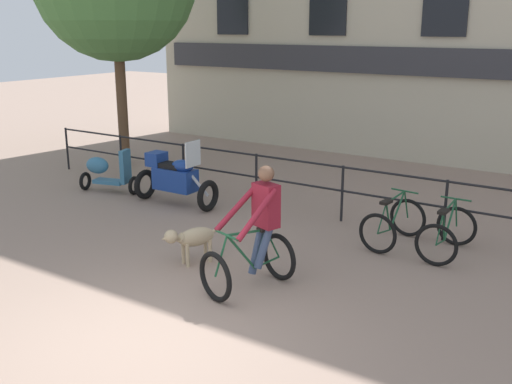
{
  "coord_description": "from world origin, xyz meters",
  "views": [
    {
      "loc": [
        4.44,
        -4.45,
        3.5
      ],
      "look_at": [
        -0.35,
        2.86,
        1.05
      ],
      "focal_mm": 42.0,
      "sensor_mm": 36.0,
      "label": 1
    }
  ],
  "objects_px": {
    "dog": "(192,238)",
    "parked_scooter": "(107,171)",
    "parked_bicycle_near_lamp": "(393,224)",
    "cyclist_with_bike": "(256,235)",
    "parked_bicycle_mid_left": "(447,234)",
    "parked_motorcycle": "(175,178)"
  },
  "relations": [
    {
      "from": "parked_bicycle_near_lamp",
      "to": "parked_bicycle_mid_left",
      "type": "height_order",
      "value": "same"
    },
    {
      "from": "parked_motorcycle",
      "to": "parked_scooter",
      "type": "relative_size",
      "value": 1.31
    },
    {
      "from": "cyclist_with_bike",
      "to": "parked_motorcycle",
      "type": "relative_size",
      "value": 0.97
    },
    {
      "from": "dog",
      "to": "parked_bicycle_near_lamp",
      "type": "height_order",
      "value": "parked_bicycle_near_lamp"
    },
    {
      "from": "parked_bicycle_near_lamp",
      "to": "parked_bicycle_mid_left",
      "type": "distance_m",
      "value": 0.87
    },
    {
      "from": "cyclist_with_bike",
      "to": "parked_scooter",
      "type": "distance_m",
      "value": 5.84
    },
    {
      "from": "dog",
      "to": "parked_scooter",
      "type": "xyz_separation_m",
      "value": [
        -4.09,
        2.15,
        0.05
      ]
    },
    {
      "from": "parked_bicycle_near_lamp",
      "to": "cyclist_with_bike",
      "type": "bearing_deg",
      "value": 76.4
    },
    {
      "from": "cyclist_with_bike",
      "to": "parked_motorcycle",
      "type": "height_order",
      "value": "cyclist_with_bike"
    },
    {
      "from": "parked_bicycle_near_lamp",
      "to": "parked_scooter",
      "type": "distance_m",
      "value": 6.33
    },
    {
      "from": "cyclist_with_bike",
      "to": "parked_bicycle_near_lamp",
      "type": "distance_m",
      "value": 2.82
    },
    {
      "from": "dog",
      "to": "parked_scooter",
      "type": "height_order",
      "value": "parked_scooter"
    },
    {
      "from": "dog",
      "to": "parked_scooter",
      "type": "distance_m",
      "value": 4.62
    },
    {
      "from": "parked_bicycle_near_lamp",
      "to": "dog",
      "type": "bearing_deg",
      "value": 54.36
    },
    {
      "from": "parked_bicycle_mid_left",
      "to": "parked_scooter",
      "type": "xyz_separation_m",
      "value": [
        -7.2,
        -0.31,
        0.1
      ]
    },
    {
      "from": "dog",
      "to": "parked_motorcycle",
      "type": "distance_m",
      "value": 3.17
    },
    {
      "from": "cyclist_with_bike",
      "to": "parked_bicycle_mid_left",
      "type": "height_order",
      "value": "cyclist_with_bike"
    },
    {
      "from": "parked_motorcycle",
      "to": "parked_bicycle_near_lamp",
      "type": "relative_size",
      "value": 1.48
    },
    {
      "from": "cyclist_with_bike",
      "to": "parked_bicycle_near_lamp",
      "type": "relative_size",
      "value": 1.44
    },
    {
      "from": "dog",
      "to": "parked_motorcycle",
      "type": "relative_size",
      "value": 0.54
    },
    {
      "from": "cyclist_with_bike",
      "to": "parked_motorcycle",
      "type": "bearing_deg",
      "value": 163.32
    },
    {
      "from": "parked_bicycle_mid_left",
      "to": "parked_bicycle_near_lamp",
      "type": "bearing_deg",
      "value": 0.85
    }
  ]
}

